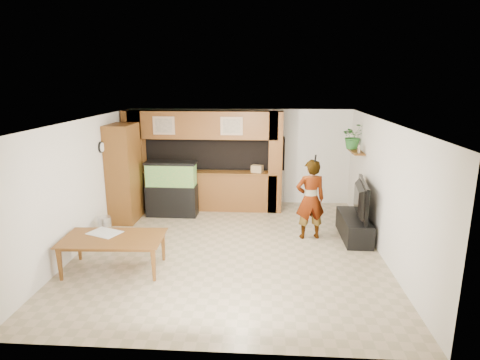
# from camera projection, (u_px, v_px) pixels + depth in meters

# --- Properties ---
(floor) EXTENTS (6.50, 6.50, 0.00)m
(floor) POSITION_uv_depth(u_px,v_px,m) (230.00, 248.00, 8.25)
(floor) COLOR tan
(floor) RESTS_ON ground
(ceiling) EXTENTS (6.50, 6.50, 0.00)m
(ceiling) POSITION_uv_depth(u_px,v_px,m) (229.00, 121.00, 7.62)
(ceiling) COLOR white
(ceiling) RESTS_ON wall_back
(wall_back) EXTENTS (6.00, 0.00, 6.00)m
(wall_back) POSITION_uv_depth(u_px,v_px,m) (240.00, 156.00, 11.08)
(wall_back) COLOR silver
(wall_back) RESTS_ON floor
(wall_left) EXTENTS (0.00, 6.50, 6.50)m
(wall_left) POSITION_uv_depth(u_px,v_px,m) (82.00, 185.00, 8.12)
(wall_left) COLOR silver
(wall_left) RESTS_ON floor
(wall_right) EXTENTS (0.00, 6.50, 6.50)m
(wall_right) POSITION_uv_depth(u_px,v_px,m) (384.00, 190.00, 7.75)
(wall_right) COLOR silver
(wall_right) RESTS_ON floor
(partition) EXTENTS (4.20, 0.99, 2.60)m
(partition) POSITION_uv_depth(u_px,v_px,m) (203.00, 160.00, 10.54)
(partition) COLOR brown
(partition) RESTS_ON floor
(wall_clock) EXTENTS (0.05, 0.25, 0.25)m
(wall_clock) POSITION_uv_depth(u_px,v_px,m) (101.00, 147.00, 8.94)
(wall_clock) COLOR black
(wall_clock) RESTS_ON wall_left
(wall_shelf) EXTENTS (0.25, 0.90, 0.04)m
(wall_shelf) POSITION_uv_depth(u_px,v_px,m) (356.00, 152.00, 9.54)
(wall_shelf) COLOR brown
(wall_shelf) RESTS_ON wall_right
(pantry_cabinet) EXTENTS (0.59, 0.96, 2.35)m
(pantry_cabinet) POSITION_uv_depth(u_px,v_px,m) (124.00, 173.00, 9.65)
(pantry_cabinet) COLOR brown
(pantry_cabinet) RESTS_ON floor
(trash_can) EXTENTS (0.28, 0.28, 0.52)m
(trash_can) POSITION_uv_depth(u_px,v_px,m) (105.00, 229.00, 8.60)
(trash_can) COLOR #B2B2B7
(trash_can) RESTS_ON floor
(aquarium) EXTENTS (1.26, 0.47, 1.40)m
(aquarium) POSITION_uv_depth(u_px,v_px,m) (172.00, 189.00, 10.07)
(aquarium) COLOR black
(aquarium) RESTS_ON floor
(tv_stand) EXTENTS (0.54, 1.46, 0.49)m
(tv_stand) POSITION_uv_depth(u_px,v_px,m) (354.00, 227.00, 8.74)
(tv_stand) COLOR black
(tv_stand) RESTS_ON floor
(television) EXTENTS (0.33, 1.39, 0.80)m
(television) POSITION_uv_depth(u_px,v_px,m) (356.00, 199.00, 8.59)
(television) COLOR black
(television) RESTS_ON tv_stand
(photo_frame) EXTENTS (0.03, 0.14, 0.18)m
(photo_frame) POSITION_uv_depth(u_px,v_px,m) (359.00, 149.00, 9.24)
(photo_frame) COLOR tan
(photo_frame) RESTS_ON wall_shelf
(potted_plant) EXTENTS (0.70, 0.65, 0.62)m
(potted_plant) POSITION_uv_depth(u_px,v_px,m) (353.00, 136.00, 9.74)
(potted_plant) COLOR #2B6D2C
(potted_plant) RESTS_ON wall_shelf
(person) EXTENTS (0.70, 0.52, 1.75)m
(person) POSITION_uv_depth(u_px,v_px,m) (310.00, 199.00, 8.58)
(person) COLOR #947B51
(person) RESTS_ON floor
(microphone) EXTENTS (0.04, 0.11, 0.17)m
(microphone) POSITION_uv_depth(u_px,v_px,m) (315.00, 158.00, 8.20)
(microphone) COLOR black
(microphone) RESTS_ON person
(dining_table) EXTENTS (1.84, 1.09, 0.63)m
(dining_table) POSITION_uv_depth(u_px,v_px,m) (114.00, 255.00, 7.20)
(dining_table) COLOR brown
(dining_table) RESTS_ON floor
(newspaper_a) EXTENTS (0.68, 0.60, 0.01)m
(newspaper_a) POSITION_uv_depth(u_px,v_px,m) (105.00, 233.00, 7.36)
(newspaper_a) COLOR silver
(newspaper_a) RESTS_ON dining_table
(counter_box) EXTENTS (0.33, 0.27, 0.19)m
(counter_box) POSITION_uv_depth(u_px,v_px,m) (257.00, 169.00, 10.31)
(counter_box) COLOR #A28358
(counter_box) RESTS_ON partition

